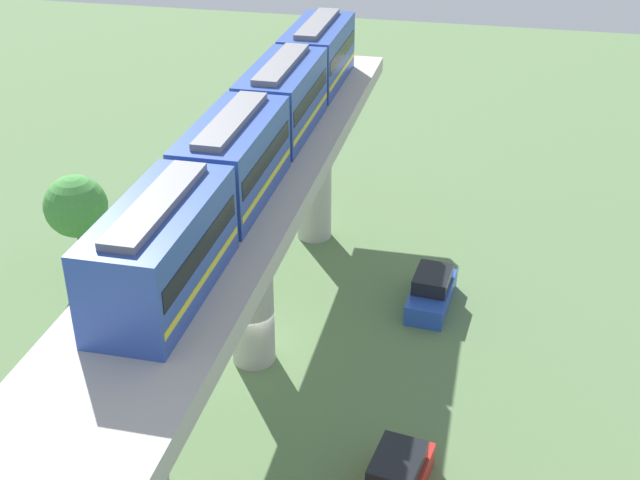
# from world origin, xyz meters

# --- Properties ---
(ground_plane) EXTENTS (120.00, 120.00, 0.00)m
(ground_plane) POSITION_xyz_m (0.00, 0.00, 0.00)
(ground_plane) COLOR #5B7A4C
(viaduct) EXTENTS (5.20, 35.80, 8.57)m
(viaduct) POSITION_xyz_m (0.00, 0.00, 6.62)
(viaduct) COLOR #B7B2AA
(viaduct) RESTS_ON ground
(train) EXTENTS (2.64, 27.45, 3.24)m
(train) POSITION_xyz_m (0.00, 2.15, 10.10)
(train) COLOR #2D4CA5
(train) RESTS_ON viaduct
(parked_car_blue) EXTENTS (2.15, 4.34, 1.76)m
(parked_car_blue) POSITION_xyz_m (7.15, 6.04, 0.74)
(parked_car_blue) COLOR #284CB7
(parked_car_blue) RESTS_ON ground
(parked_car_red) EXTENTS (2.40, 4.42, 1.76)m
(parked_car_red) POSITION_xyz_m (7.27, -6.64, 0.74)
(parked_car_red) COLOR red
(parked_car_red) RESTS_ON ground
(tree_near_viaduct) EXTENTS (3.18, 3.18, 5.35)m
(tree_near_viaduct) POSITION_xyz_m (-10.75, 5.27, 3.73)
(tree_near_viaduct) COLOR brown
(tree_near_viaduct) RESTS_ON ground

